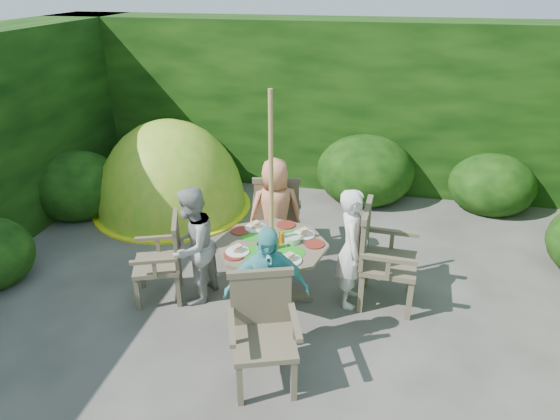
% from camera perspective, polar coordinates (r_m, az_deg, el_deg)
% --- Properties ---
extents(ground, '(60.00, 60.00, 0.00)m').
position_cam_1_polar(ground, '(4.92, -0.15, -13.61)').
color(ground, '#403E39').
rests_on(ground, ground).
extents(hedge_enclosure, '(9.00, 9.00, 2.50)m').
position_cam_1_polar(hedge_enclosure, '(5.45, 2.81, 5.60)').
color(hedge_enclosure, black).
rests_on(hedge_enclosure, ground).
extents(patio_table, '(1.32, 1.32, 0.80)m').
position_cam_1_polar(patio_table, '(5.03, -0.91, -4.90)').
color(patio_table, '#494130').
rests_on(patio_table, ground).
extents(parasol_pole, '(0.05, 0.05, 2.20)m').
position_cam_1_polar(parasol_pole, '(4.78, -1.00, 0.68)').
color(parasol_pole, olive).
rests_on(parasol_pole, ground).
extents(garden_chair_right, '(0.58, 0.64, 1.02)m').
position_cam_1_polar(garden_chair_right, '(5.12, 11.41, -5.09)').
color(garden_chair_right, '#494130').
rests_on(garden_chair_right, ground).
extents(garden_chair_left, '(0.61, 0.65, 0.87)m').
position_cam_1_polar(garden_chair_left, '(5.26, -13.09, -5.37)').
color(garden_chair_left, '#494130').
rests_on(garden_chair_left, ground).
extents(garden_chair_back, '(0.66, 0.61, 0.95)m').
position_cam_1_polar(garden_chair_back, '(6.02, -0.36, -0.06)').
color(garden_chair_back, '#494130').
rests_on(garden_chair_back, ground).
extents(garden_chair_front, '(0.68, 0.64, 0.92)m').
position_cam_1_polar(garden_chair_front, '(4.16, -1.97, -13.44)').
color(garden_chair_front, '#494130').
rests_on(garden_chair_front, ground).
extents(child_right, '(0.33, 0.48, 1.26)m').
position_cam_1_polar(child_right, '(5.02, 8.23, -4.34)').
color(child_right, white).
rests_on(child_right, ground).
extents(child_left, '(0.55, 0.66, 1.24)m').
position_cam_1_polar(child_left, '(5.10, -10.00, -4.07)').
color(child_left, '#A0A09B').
rests_on(child_left, ground).
extents(child_back, '(0.72, 0.60, 1.26)m').
position_cam_1_polar(child_back, '(5.70, -0.53, -0.21)').
color(child_back, '#D88359').
rests_on(child_back, ground).
extents(child_front, '(0.80, 0.53, 1.26)m').
position_cam_1_polar(child_front, '(4.32, -1.54, -9.49)').
color(child_front, '#4FB8B9').
rests_on(child_front, ground).
extents(dome_tent, '(2.25, 2.25, 2.58)m').
position_cam_1_polar(dome_tent, '(7.45, -12.12, 0.29)').
color(dome_tent, '#6EB823').
rests_on(dome_tent, ground).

